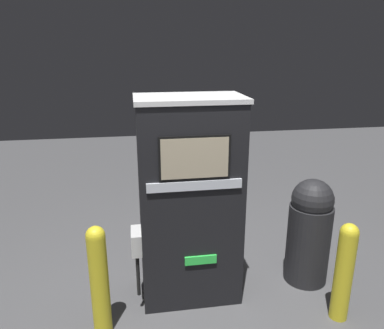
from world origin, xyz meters
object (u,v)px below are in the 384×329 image
at_px(safety_bollard, 99,278).
at_px(trash_bin, 309,230).
at_px(gas_pump, 189,202).
at_px(safety_bollard_far, 344,270).

height_order(safety_bollard, trash_bin, trash_bin).
bearing_deg(gas_pump, safety_bollard_far, -24.44).
xyz_separation_m(gas_pump, safety_bollard, (-0.80, -0.41, -0.44)).
bearing_deg(safety_bollard_far, safety_bollard, 175.49).
distance_m(gas_pump, trash_bin, 1.28).
distance_m(trash_bin, safety_bollard_far, 0.59).
xyz_separation_m(trash_bin, safety_bollard_far, (0.04, -0.59, -0.07)).
xyz_separation_m(gas_pump, safety_bollard_far, (1.25, -0.57, -0.47)).
relative_size(gas_pump, safety_bollard, 1.95).
height_order(gas_pump, safety_bollard, gas_pump).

